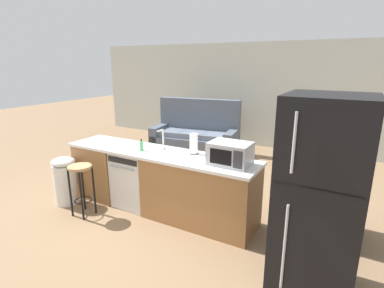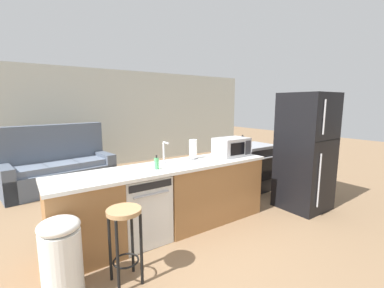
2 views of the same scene
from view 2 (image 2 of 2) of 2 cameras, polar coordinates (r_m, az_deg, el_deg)
The scene contains 14 objects.
ground_plane at distance 3.62m, azimuth -7.12°, elevation -19.07°, with size 24.00×24.00×0.00m, color #896B4C.
wall_back at distance 7.27m, azimuth -20.71°, elevation 5.28°, with size 10.00×0.06×2.60m.
kitchen_counter at distance 3.55m, azimuth -3.75°, elevation -12.15°, with size 2.94×0.66×0.90m.
dishwasher at distance 3.34m, azimuth -11.17°, elevation -13.65°, with size 0.58×0.61×0.84m.
stove_range at distance 5.25m, azimuth 13.27°, elevation -5.00°, with size 0.76×0.68×0.90m.
refrigerator at distance 4.51m, azimuth 23.88°, elevation -1.58°, with size 0.72×0.73×1.86m.
microwave at distance 3.98m, azimuth 8.76°, elevation -0.64°, with size 0.50×0.37×0.28m.
sink_faucet at distance 3.45m, azimuth -6.20°, elevation -2.22°, with size 0.07×0.18×0.30m.
paper_towel_roll at distance 3.73m, azimuth 0.23°, elevation -1.21°, with size 0.14×0.14×0.28m.
soap_bottle at distance 3.18m, azimuth -7.87°, elevation -4.29°, with size 0.06×0.06×0.18m.
kettle at distance 5.11m, azimuth 11.16°, elevation 0.81°, with size 0.21×0.17×0.19m.
bar_stool at distance 2.60m, azimuth -14.74°, elevation -17.95°, with size 0.32×0.32×0.74m.
trash_bin at distance 2.68m, azimuth -27.03°, elevation -21.54°, with size 0.35×0.35×0.74m.
couch at distance 5.91m, azimuth -27.60°, elevation -4.80°, with size 2.11×1.20×1.27m.
Camera 2 is at (-1.45, -2.85, 1.70)m, focal length 24.00 mm.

